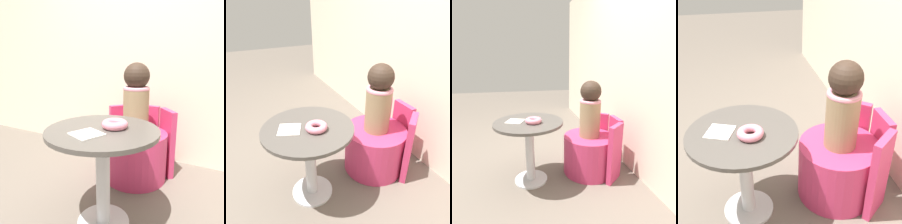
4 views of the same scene
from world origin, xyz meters
The scene contains 7 objects.
ground_plane centered at (0.00, 0.00, 0.00)m, with size 12.00×12.00×0.00m, color #665B51.
round_table centered at (-0.07, 0.01, 0.47)m, with size 0.65×0.65×0.63m.
tub_chair centered at (-0.12, 0.63, 0.21)m, with size 0.54×0.54×0.41m.
booth_backrest centered at (-0.12, 0.86, 0.30)m, with size 0.64×0.23×0.59m.
child_figure centered at (-0.12, 0.63, 0.71)m, with size 0.22×0.22×0.58m.
donut centered at (-0.02, 0.05, 0.65)m, with size 0.15×0.15×0.05m.
paper_napkin centered at (-0.10, -0.12, 0.63)m, with size 0.19×0.19×0.01m.
Camera 4 is at (1.44, -0.03, 1.62)m, focal length 50.00 mm.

